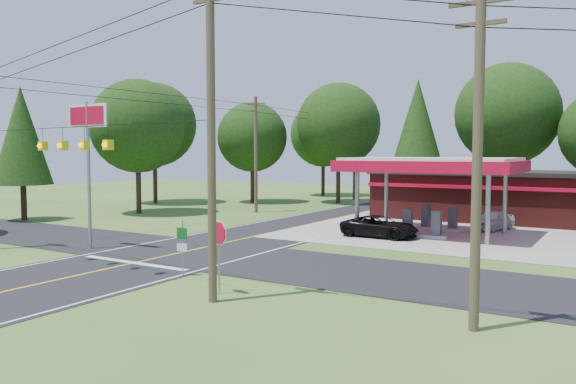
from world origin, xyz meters
The scene contains 17 objects.
ground centered at (0.00, 0.00, 0.00)m, with size 120.00×120.00×0.00m, color #356122.
main_highway centered at (0.00, 0.00, 0.01)m, with size 8.00×120.00×0.02m, color black.
cross_road centered at (0.00, 0.00, 0.01)m, with size 70.00×7.00×0.02m, color black.
lane_center_yellow centered at (0.00, 0.00, 0.03)m, with size 0.15×110.00×0.00m, color yellow.
gas_canopy centered at (9.00, 13.00, 4.27)m, with size 10.60×7.40×4.88m.
convenience_store centered at (10.00, 22.98, 1.92)m, with size 16.40×7.55×3.80m.
utility_pole_near_right centered at (7.50, -7.00, 5.96)m, with size 1.80×0.30×11.50m.
utility_pole_far_left centered at (-8.00, 18.00, 5.20)m, with size 1.80×0.30×10.00m.
utility_pole_right_b centered at (16.00, -5.50, 5.20)m, with size 1.80×0.30×10.00m.
utility_pole_north centered at (-6.50, 35.00, 4.75)m, with size 0.30×0.30×9.50m.
overhead_beacons centered at (-1.00, -6.00, 6.21)m, with size 17.04×2.04×1.03m.
treeline_backdrop centered at (0.82, 24.01, 7.49)m, with size 70.27×51.59×13.30m.
suv_car centered at (6.74, 10.00, 0.66)m, with size 4.72×4.72×1.31m, color black.
sedan_car centered at (12.00, 17.00, 0.66)m, with size 3.86×3.86×1.32m, color silver.
big_stop_sign centered at (-5.00, -2.01, 5.96)m, with size 2.92×0.18×7.87m.
octagonal_stop_sign centered at (7.00, -6.01, 2.06)m, with size 0.91×0.30×2.73m.
route_sign_post centered at (3.80, -4.44, 1.40)m, with size 0.48×0.13×2.34m.
Camera 1 is at (19.75, -22.00, 5.18)m, focal length 35.00 mm.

